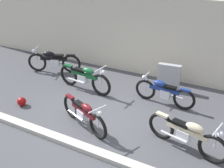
% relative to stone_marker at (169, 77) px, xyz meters
% --- Properties ---
extents(ground_plane, '(40.00, 40.00, 0.00)m').
position_rel_stone_marker_xyz_m(ground_plane, '(-1.31, -2.83, -0.46)').
color(ground_plane, '#47474C').
extents(building_wall, '(18.00, 0.30, 2.97)m').
position_rel_stone_marker_xyz_m(building_wall, '(-1.31, 0.91, 1.03)').
color(building_wall, beige).
rests_on(building_wall, ground_plane).
extents(curb_strip, '(18.00, 0.24, 0.12)m').
position_rel_stone_marker_xyz_m(curb_strip, '(-1.31, -4.06, -0.40)').
color(curb_strip, '#B7B2A8').
rests_on(curb_strip, ground_plane).
extents(stone_marker, '(0.78, 0.27, 0.91)m').
position_rel_stone_marker_xyz_m(stone_marker, '(0.00, 0.00, 0.00)').
color(stone_marker, '#9E9EA3').
rests_on(stone_marker, ground_plane).
extents(helmet, '(0.28, 0.28, 0.28)m').
position_rel_stone_marker_xyz_m(helmet, '(-3.69, -3.24, -0.32)').
color(helmet, maroon).
rests_on(helmet, ground_plane).
extents(motorcycle_maroon, '(1.84, 0.90, 0.87)m').
position_rel_stone_marker_xyz_m(motorcycle_maroon, '(-1.35, -3.28, -0.04)').
color(motorcycle_maroon, black).
rests_on(motorcycle_maroon, ground_plane).
extents(motorcycle_blue, '(1.94, 0.54, 0.87)m').
position_rel_stone_marker_xyz_m(motorcycle_blue, '(0.16, -1.09, -0.04)').
color(motorcycle_blue, black).
rests_on(motorcycle_blue, ground_plane).
extents(motorcycle_green, '(2.21, 0.62, 0.99)m').
position_rel_stone_marker_xyz_m(motorcycle_green, '(-2.53, -1.45, 0.02)').
color(motorcycle_green, black).
rests_on(motorcycle_green, ground_plane).
extents(motorcycle_black, '(2.05, 0.99, 0.97)m').
position_rel_stone_marker_xyz_m(motorcycle_black, '(-4.51, -0.67, 0.01)').
color(motorcycle_black, black).
rests_on(motorcycle_black, ground_plane).
extents(motorcycle_cream, '(1.99, 0.71, 0.91)m').
position_rel_stone_marker_xyz_m(motorcycle_cream, '(1.28, -2.92, -0.02)').
color(motorcycle_cream, black).
rests_on(motorcycle_cream, ground_plane).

